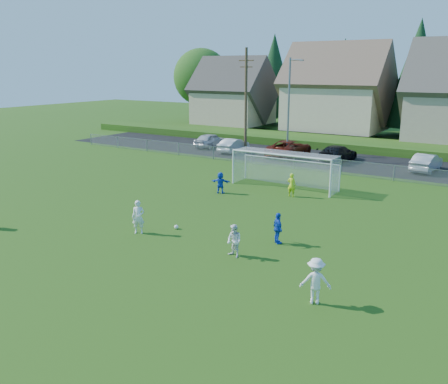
% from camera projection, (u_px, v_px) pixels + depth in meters
% --- Properties ---
extents(ground, '(160.00, 160.00, 0.00)m').
position_uv_depth(ground, '(124.00, 264.00, 20.22)').
color(ground, '#193D0C').
rests_on(ground, ground).
extents(asphalt_lot, '(60.00, 60.00, 0.00)m').
position_uv_depth(asphalt_lot, '(339.00, 161.00, 42.70)').
color(asphalt_lot, black).
rests_on(asphalt_lot, ground).
extents(grass_embankment, '(70.00, 6.00, 0.80)m').
position_uv_depth(grass_embankment, '(364.00, 145.00, 48.74)').
color(grass_embankment, '#1E420F').
rests_on(grass_embankment, ground).
extents(soccer_ball, '(0.22, 0.22, 0.22)m').
position_uv_depth(soccer_ball, '(176.00, 227.00, 24.56)').
color(soccer_ball, white).
rests_on(soccer_ball, ground).
extents(player_white_a, '(0.74, 0.68, 1.70)m').
position_uv_depth(player_white_a, '(138.00, 217.00, 23.78)').
color(player_white_a, white).
rests_on(player_white_a, ground).
extents(player_white_b, '(0.86, 0.76, 1.48)m').
position_uv_depth(player_white_b, '(234.00, 241.00, 20.78)').
color(player_white_b, white).
rests_on(player_white_b, ground).
extents(player_white_c, '(1.26, 1.02, 1.70)m').
position_uv_depth(player_white_c, '(316.00, 281.00, 16.63)').
color(player_white_c, white).
rests_on(player_white_c, ground).
extents(player_blue_a, '(0.91, 0.87, 1.52)m').
position_uv_depth(player_blue_a, '(278.00, 228.00, 22.37)').
color(player_blue_a, blue).
rests_on(player_blue_a, ground).
extents(player_blue_b, '(1.39, 0.74, 1.43)m').
position_uv_depth(player_blue_b, '(220.00, 183.00, 31.48)').
color(player_blue_b, blue).
rests_on(player_blue_b, ground).
extents(goalkeeper, '(0.57, 0.38, 1.54)m').
position_uv_depth(goalkeeper, '(292.00, 185.00, 30.63)').
color(goalkeeper, '#C3E61B').
rests_on(goalkeeper, ground).
extents(car_a, '(1.98, 4.41, 1.47)m').
position_uv_depth(car_a, '(211.00, 140.00, 49.90)').
color(car_a, '#B6B9BF').
rests_on(car_a, ground).
extents(car_b, '(1.59, 4.19, 1.37)m').
position_uv_depth(car_b, '(234.00, 145.00, 46.92)').
color(car_b, silver).
rests_on(car_b, ground).
extents(car_c, '(2.68, 5.80, 1.61)m').
position_uv_depth(car_c, '(289.00, 148.00, 44.35)').
color(car_c, '#5A140A').
rests_on(car_c, ground).
extents(car_d, '(2.54, 5.13, 1.43)m').
position_uv_depth(car_d, '(338.00, 153.00, 42.37)').
color(car_d, black).
rests_on(car_d, ground).
extents(car_f, '(1.92, 4.45, 1.43)m').
position_uv_depth(car_f, '(426.00, 162.00, 38.24)').
color(car_f, '#B6B6B6').
rests_on(car_f, ground).
extents(soccer_goal, '(7.42, 1.90, 2.50)m').
position_uv_depth(soccer_goal, '(286.00, 164.00, 32.93)').
color(soccer_goal, white).
rests_on(soccer_goal, ground).
extents(chainlink_fence, '(52.06, 0.06, 1.20)m').
position_uv_depth(chainlink_fence, '(317.00, 164.00, 38.05)').
color(chainlink_fence, gray).
rests_on(chainlink_fence, ground).
extents(streetlight, '(1.38, 0.18, 9.00)m').
position_uv_depth(streetlight, '(289.00, 106.00, 42.55)').
color(streetlight, slate).
rests_on(streetlight, ground).
extents(utility_pole, '(1.60, 0.26, 10.00)m').
position_uv_depth(utility_pole, '(246.00, 100.00, 45.90)').
color(utility_pole, '#473321').
rests_on(utility_pole, ground).
extents(houses_row, '(53.90, 11.45, 13.27)m').
position_uv_depth(houses_row, '(406.00, 75.00, 52.06)').
color(houses_row, tan).
rests_on(houses_row, ground).
extents(tree_row, '(65.98, 12.36, 13.80)m').
position_uv_depth(tree_row, '(409.00, 78.00, 57.78)').
color(tree_row, '#382616').
rests_on(tree_row, ground).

